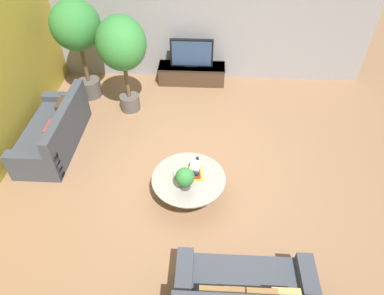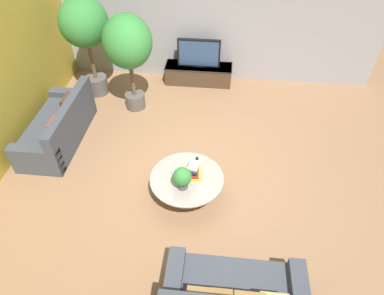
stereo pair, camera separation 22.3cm
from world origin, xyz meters
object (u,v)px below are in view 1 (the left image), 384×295
at_px(couch_by_wall, 55,132).
at_px(potted_plant_tabletop, 185,178).
at_px(coffee_table, 189,183).
at_px(media_console, 192,74).
at_px(potted_palm_tall, 77,31).
at_px(television, 192,53).
at_px(potted_palm_corner, 122,47).

xyz_separation_m(couch_by_wall, potted_plant_tabletop, (2.48, -1.28, 0.32)).
bearing_deg(coffee_table, media_console, 92.23).
bearing_deg(potted_palm_tall, television, 16.74).
relative_size(television, potted_palm_tall, 0.45).
xyz_separation_m(coffee_table, potted_palm_tall, (-2.33, 2.74, 1.19)).
bearing_deg(potted_plant_tabletop, coffee_table, 77.68).
relative_size(media_console, potted_plant_tabletop, 4.15).
bearing_deg(potted_plant_tabletop, potted_palm_corner, 118.17).
height_order(couch_by_wall, potted_plant_tabletop, couch_by_wall).
distance_m(potted_palm_corner, potted_plant_tabletop, 2.91).
xyz_separation_m(television, potted_plant_tabletop, (0.09, -3.59, -0.12)).
distance_m(potted_palm_tall, potted_plant_tabletop, 3.82).
relative_size(television, coffee_table, 0.83).
bearing_deg(television, coffee_table, -87.77).
height_order(couch_by_wall, potted_palm_corner, potted_palm_corner).
height_order(television, couch_by_wall, television).
relative_size(television, couch_by_wall, 0.50).
relative_size(media_console, potted_palm_tall, 0.73).
bearing_deg(media_console, potted_palm_tall, -163.22).
bearing_deg(couch_by_wall, television, 134.05).
bearing_deg(television, potted_plant_tabletop, -88.55).
distance_m(media_console, couch_by_wall, 3.32).
bearing_deg(television, media_console, 90.00).
height_order(coffee_table, couch_by_wall, couch_by_wall).
relative_size(couch_by_wall, potted_palm_corner, 0.96).
distance_m(coffee_table, potted_palm_corner, 2.88).
height_order(media_console, potted_palm_tall, potted_palm_tall).
height_order(potted_palm_tall, potted_palm_corner, potted_palm_tall).
bearing_deg(television, potted_palm_tall, -163.26).
relative_size(media_console, coffee_table, 1.33).
height_order(television, coffee_table, television).
bearing_deg(couch_by_wall, coffee_table, 66.50).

